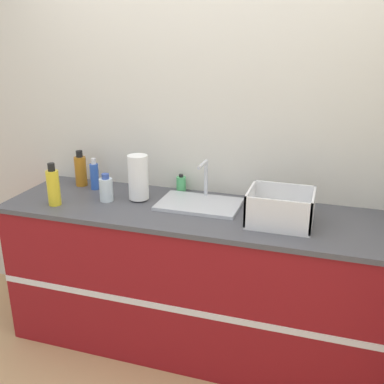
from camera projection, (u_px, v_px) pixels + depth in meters
name	position (u px, v px, depth m)	size (l,w,h in m)	color
ground_plane	(175.00, 374.00, 2.66)	(12.00, 12.00, 0.00)	tan
wall_back	(209.00, 135.00, 2.84)	(4.66, 0.06, 2.60)	beige
counter_cabinet	(192.00, 278.00, 2.80)	(2.28, 0.68, 0.93)	maroon
sink	(200.00, 202.00, 2.70)	(0.49, 0.32, 0.25)	silver
paper_towel_roll	(138.00, 178.00, 2.75)	(0.12, 0.12, 0.29)	#4C4C51
dish_rack	(280.00, 211.00, 2.43)	(0.35, 0.30, 0.18)	white
bottle_amber	(81.00, 170.00, 3.03)	(0.08, 0.08, 0.24)	#B26B19
bottle_yellow	(53.00, 187.00, 2.68)	(0.08, 0.08, 0.26)	yellow
bottle_clear	(106.00, 189.00, 2.76)	(0.08, 0.08, 0.17)	silver
bottle_blue	(94.00, 176.00, 2.96)	(0.06, 0.06, 0.21)	#2D56B7
soap_dispenser	(181.00, 184.00, 2.92)	(0.06, 0.06, 0.12)	#4CB266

